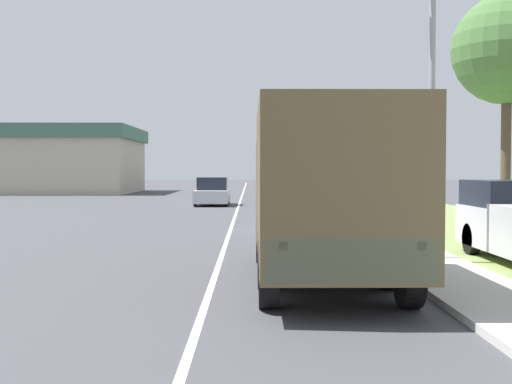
# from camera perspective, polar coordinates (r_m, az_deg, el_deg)

# --- Properties ---
(ground_plane) EXTENTS (180.00, 180.00, 0.00)m
(ground_plane) POSITION_cam_1_polar(r_m,az_deg,el_deg) (38.81, -1.50, -1.07)
(ground_plane) COLOR #424247
(lane_centre_stripe) EXTENTS (0.12, 120.00, 0.00)m
(lane_centre_stripe) POSITION_cam_1_polar(r_m,az_deg,el_deg) (38.81, -1.50, -1.07)
(lane_centre_stripe) COLOR silver
(lane_centre_stripe) RESTS_ON ground
(sidewalk_right) EXTENTS (1.80, 120.00, 0.12)m
(sidewalk_right) POSITION_cam_1_polar(r_m,az_deg,el_deg) (38.98, 5.13, -0.97)
(sidewalk_right) COLOR beige
(sidewalk_right) RESTS_ON ground
(grass_strip_right) EXTENTS (7.00, 120.00, 0.02)m
(grass_strip_right) POSITION_cam_1_polar(r_m,az_deg,el_deg) (39.65, 11.47, -1.03)
(grass_strip_right) COLOR olive
(grass_strip_right) RESTS_ON ground
(military_truck) EXTENTS (2.42, 7.15, 3.14)m
(military_truck) POSITION_cam_1_polar(r_m,az_deg,el_deg) (11.85, 5.99, 0.25)
(military_truck) COLOR #474C38
(military_truck) RESTS_ON ground
(car_nearest_ahead) EXTENTS (1.95, 4.13, 1.59)m
(car_nearest_ahead) POSITION_cam_1_polar(r_m,az_deg,el_deg) (21.84, 3.08, -1.61)
(car_nearest_ahead) COLOR silver
(car_nearest_ahead) RESTS_ON ground
(car_second_ahead) EXTENTS (1.94, 4.18, 1.63)m
(car_second_ahead) POSITION_cam_1_polar(r_m,az_deg,el_deg) (37.49, -3.90, -0.07)
(car_second_ahead) COLOR #B7BABF
(car_second_ahead) RESTS_ON ground
(lamp_post) EXTENTS (1.69, 0.24, 7.39)m
(lamp_post) POSITION_cam_1_polar(r_m,az_deg,el_deg) (15.02, 14.64, 11.14)
(lamp_post) COLOR gray
(lamp_post) RESTS_ON sidewalk_right
(tree_mid_right) EXTENTS (3.58, 3.58, 7.79)m
(tree_mid_right) POSITION_cam_1_polar(r_m,az_deg,el_deg) (22.93, 21.43, 11.64)
(tree_mid_right) COLOR #4C3D2D
(tree_mid_right) RESTS_ON grass_strip_right
(building_distant) EXTENTS (16.88, 12.87, 5.82)m
(building_distant) POSITION_cam_1_polar(r_m,az_deg,el_deg) (60.61, -18.43, 2.73)
(building_distant) COLOR #B2A893
(building_distant) RESTS_ON ground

